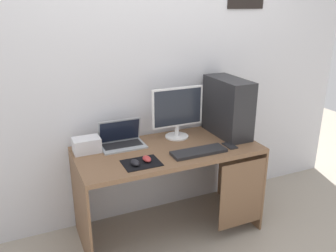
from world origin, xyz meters
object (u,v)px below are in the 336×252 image
object	(u,v)px
keyboard	(199,152)
mouse_right	(135,163)
mouse_left	(147,159)
projector	(87,145)
monitor	(177,112)
laptop	(122,141)
cell_phone	(230,146)
pc_tower	(228,107)

from	to	relation	value
keyboard	mouse_right	world-z (taller)	mouse_right
keyboard	mouse_left	size ratio (longest dim) A/B	4.38
projector	mouse_right	distance (m)	0.45
monitor	laptop	bearing A→B (deg)	177.94
projector	cell_phone	world-z (taller)	projector
projector	cell_phone	xyz separation A→B (m)	(1.04, -0.35, -0.05)
mouse_left	mouse_right	distance (m)	0.10
laptop	keyboard	distance (m)	0.61
keyboard	mouse_right	distance (m)	0.50
projector	mouse_left	distance (m)	0.49
mouse_left	cell_phone	size ratio (longest dim) A/B	0.74
laptop	mouse_left	bearing A→B (deg)	-77.97
monitor	mouse_right	xyz separation A→B (m)	(-0.49, -0.36, -0.20)
monitor	keyboard	xyz separation A→B (m)	(0.01, -0.36, -0.21)
projector	monitor	bearing A→B (deg)	-0.63
cell_phone	pc_tower	bearing A→B (deg)	63.21
keyboard	projector	bearing A→B (deg)	154.19
mouse_left	pc_tower	bearing A→B (deg)	16.27
mouse_right	monitor	bearing A→B (deg)	36.35
monitor	mouse_left	distance (m)	0.56
laptop	mouse_left	world-z (taller)	laptop
pc_tower	monitor	world-z (taller)	pc_tower
keyboard	mouse_left	distance (m)	0.41
pc_tower	projector	size ratio (longest dim) A/B	2.40
monitor	mouse_right	distance (m)	0.64
pc_tower	mouse_left	world-z (taller)	pc_tower
pc_tower	mouse_right	bearing A→B (deg)	-163.89
mouse_left	monitor	bearing A→B (deg)	40.33
projector	keyboard	size ratio (longest dim) A/B	0.48
laptop	projector	distance (m)	0.28
keyboard	pc_tower	bearing A→B (deg)	32.27
projector	mouse_left	bearing A→B (deg)	-44.58
laptop	keyboard	bearing A→B (deg)	-37.91
pc_tower	mouse_left	bearing A→B (deg)	-163.73
monitor	cell_phone	bearing A→B (deg)	-49.19
mouse_right	pc_tower	bearing A→B (deg)	16.11
pc_tower	keyboard	size ratio (longest dim) A/B	1.14
mouse_right	keyboard	bearing A→B (deg)	0.57
laptop	cell_phone	xyz separation A→B (m)	(0.77, -0.36, -0.04)
mouse_right	cell_phone	bearing A→B (deg)	1.61
keyboard	cell_phone	distance (m)	0.29
keyboard	mouse_right	bearing A→B (deg)	-179.43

